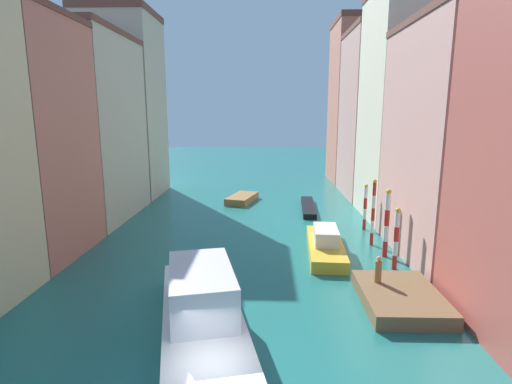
% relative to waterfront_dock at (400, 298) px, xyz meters
% --- Properties ---
extents(ground_plane, '(154.00, 154.00, 0.00)m').
position_rel_waterfront_dock_xyz_m(ground_plane, '(-8.73, 17.58, -0.37)').
color(ground_plane, '#1E6B66').
extents(building_left_1, '(8.13, 8.49, 16.12)m').
position_rel_waterfront_dock_xyz_m(building_left_1, '(-23.70, 6.80, 7.70)').
color(building_left_1, '#C6705B').
rests_on(building_left_1, ground).
extents(building_left_2, '(8.13, 12.10, 16.83)m').
position_rel_waterfront_dock_xyz_m(building_left_2, '(-23.70, 17.03, 8.06)').
color(building_left_2, '#BCB299').
rests_on(building_left_2, ground).
extents(building_left_3, '(8.13, 8.65, 20.95)m').
position_rel_waterfront_dock_xyz_m(building_left_3, '(-23.70, 27.67, 10.12)').
color(building_left_3, '#BCB299').
rests_on(building_left_3, ground).
extents(building_right_1, '(8.13, 11.61, 15.75)m').
position_rel_waterfront_dock_xyz_m(building_right_1, '(6.23, 7.51, 7.51)').
color(building_right_1, tan).
rests_on(building_right_1, ground).
extents(building_right_2, '(8.13, 9.26, 20.55)m').
position_rel_waterfront_dock_xyz_m(building_right_2, '(6.23, 17.86, 9.92)').
color(building_right_2, beige).
rests_on(building_right_2, ground).
extents(building_right_3, '(8.13, 10.85, 19.07)m').
position_rel_waterfront_dock_xyz_m(building_right_3, '(6.23, 28.17, 9.18)').
color(building_right_3, tan).
rests_on(building_right_3, ground).
extents(building_right_4, '(8.13, 9.58, 22.30)m').
position_rel_waterfront_dock_xyz_m(building_right_4, '(6.23, 38.63, 10.80)').
color(building_right_4, '#C6705B').
rests_on(building_right_4, ground).
extents(waterfront_dock, '(3.89, 5.43, 0.74)m').
position_rel_waterfront_dock_xyz_m(waterfront_dock, '(0.00, 0.00, 0.00)').
color(waterfront_dock, brown).
rests_on(waterfront_dock, ground).
extents(person_on_dock, '(0.36, 0.36, 1.47)m').
position_rel_waterfront_dock_xyz_m(person_on_dock, '(-0.89, 1.07, 1.04)').
color(person_on_dock, olive).
rests_on(person_on_dock, waterfront_dock).
extents(mooring_pole_0, '(0.33, 0.33, 3.99)m').
position_rel_waterfront_dock_xyz_m(mooring_pole_0, '(1.16, 4.71, 1.68)').
color(mooring_pole_0, red).
rests_on(mooring_pole_0, ground).
extents(mooring_pole_1, '(0.37, 0.37, 4.72)m').
position_rel_waterfront_dock_xyz_m(mooring_pole_1, '(1.22, 6.99, 2.05)').
color(mooring_pole_1, red).
rests_on(mooring_pole_1, ground).
extents(mooring_pole_2, '(0.28, 0.28, 4.98)m').
position_rel_waterfront_dock_xyz_m(mooring_pole_2, '(0.92, 9.40, 2.17)').
color(mooring_pole_2, red).
rests_on(mooring_pole_2, ground).
extents(mooring_pole_3, '(0.31, 0.31, 3.90)m').
position_rel_waterfront_dock_xyz_m(mooring_pole_3, '(1.32, 13.44, 1.63)').
color(mooring_pole_3, red).
rests_on(mooring_pole_3, ground).
extents(vaporetto_white, '(5.86, 11.52, 3.09)m').
position_rel_waterfront_dock_xyz_m(vaporetto_white, '(-9.73, -3.06, 0.79)').
color(vaporetto_white, white).
rests_on(vaporetto_white, ground).
extents(gondola_black, '(1.67, 8.10, 0.52)m').
position_rel_waterfront_dock_xyz_m(gondola_black, '(-2.70, 20.43, -0.11)').
color(gondola_black, black).
rests_on(gondola_black, ground).
extents(motorboat_0, '(3.61, 5.51, 0.73)m').
position_rel_waterfront_dock_xyz_m(motorboat_0, '(-9.69, 23.86, -0.00)').
color(motorboat_0, olive).
rests_on(motorboat_0, ground).
extents(motorboat_1, '(2.82, 8.12, 1.81)m').
position_rel_waterfront_dock_xyz_m(motorboat_1, '(-2.75, 7.65, 0.26)').
color(motorboat_1, gold).
rests_on(motorboat_1, ground).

